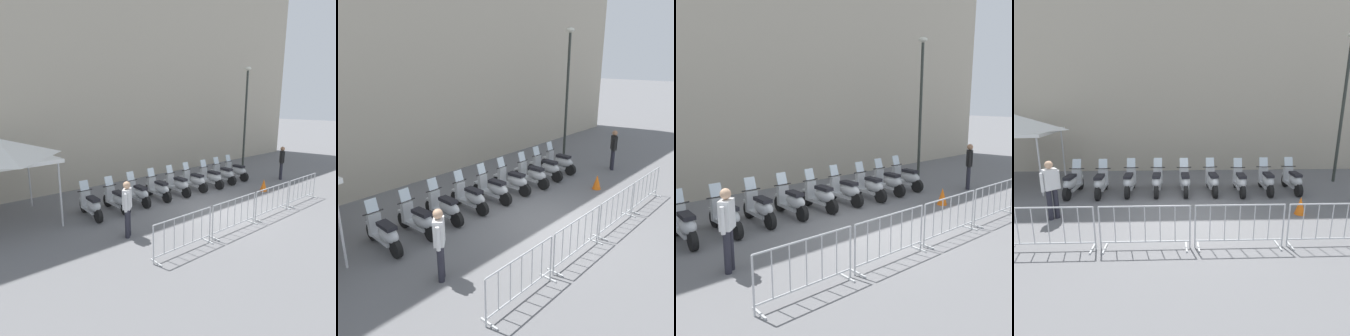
% 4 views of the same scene
% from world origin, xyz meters
% --- Properties ---
extents(ground_plane, '(120.00, 120.00, 0.00)m').
position_xyz_m(ground_plane, '(0.00, 0.00, 0.00)').
color(ground_plane, slate).
extents(building_facade, '(28.10, 4.66, 13.11)m').
position_xyz_m(building_facade, '(0.56, 6.93, 6.56)').
color(building_facade, '#B2A893').
rests_on(building_facade, ground).
extents(motorcycle_0, '(0.59, 1.72, 1.24)m').
position_xyz_m(motorcycle_0, '(-3.91, 2.45, 0.45)').
color(motorcycle_0, black).
rests_on(motorcycle_0, ground).
extents(motorcycle_1, '(0.56, 1.72, 1.24)m').
position_xyz_m(motorcycle_1, '(-2.89, 2.36, 0.45)').
color(motorcycle_1, black).
rests_on(motorcycle_1, ground).
extents(motorcycle_2, '(0.56, 1.73, 1.24)m').
position_xyz_m(motorcycle_2, '(-1.86, 2.39, 0.45)').
color(motorcycle_2, black).
rests_on(motorcycle_2, ground).
extents(motorcycle_3, '(0.57, 1.73, 1.24)m').
position_xyz_m(motorcycle_3, '(-0.84, 2.30, 0.45)').
color(motorcycle_3, black).
rests_on(motorcycle_3, ground).
extents(motorcycle_4, '(0.56, 1.73, 1.24)m').
position_xyz_m(motorcycle_4, '(0.18, 2.19, 0.45)').
color(motorcycle_4, black).
rests_on(motorcycle_4, ground).
extents(motorcycle_5, '(0.56, 1.72, 1.24)m').
position_xyz_m(motorcycle_5, '(1.20, 2.12, 0.45)').
color(motorcycle_5, black).
rests_on(motorcycle_5, ground).
extents(motorcycle_6, '(0.60, 1.72, 1.24)m').
position_xyz_m(motorcycle_6, '(2.21, 1.93, 0.45)').
color(motorcycle_6, black).
rests_on(motorcycle_6, ground).
extents(motorcycle_7, '(0.61, 1.72, 1.24)m').
position_xyz_m(motorcycle_7, '(3.23, 1.93, 0.45)').
color(motorcycle_7, black).
rests_on(motorcycle_7, ground).
extents(motorcycle_8, '(0.57, 1.73, 1.24)m').
position_xyz_m(motorcycle_8, '(4.26, 1.89, 0.45)').
color(motorcycle_8, black).
rests_on(motorcycle_8, ground).
extents(barrier_segment_0, '(2.08, 0.59, 1.07)m').
position_xyz_m(barrier_segment_0, '(-3.39, -1.47, 0.52)').
color(barrier_segment_0, '#B2B5B7').
rests_on(barrier_segment_0, ground).
extents(barrier_segment_1, '(2.08, 0.59, 1.07)m').
position_xyz_m(barrier_segment_1, '(-1.22, -1.65, 0.52)').
color(barrier_segment_1, '#B2B5B7').
rests_on(barrier_segment_1, ground).
extents(barrier_segment_2, '(2.08, 0.59, 1.07)m').
position_xyz_m(barrier_segment_2, '(0.94, -1.82, 0.52)').
color(barrier_segment_2, '#B2B5B7').
rests_on(barrier_segment_2, ground).
extents(barrier_segment_3, '(2.08, 0.59, 1.07)m').
position_xyz_m(barrier_segment_3, '(3.11, -2.00, 0.52)').
color(barrier_segment_3, '#B2B5B7').
rests_on(barrier_segment_3, ground).
extents(street_lamp, '(0.36, 0.36, 5.94)m').
position_xyz_m(street_lamp, '(6.75, 3.02, 3.57)').
color(street_lamp, '#2D332D').
rests_on(street_lamp, ground).
extents(officer_near_row_end, '(0.49, 0.37, 1.73)m').
position_xyz_m(officer_near_row_end, '(6.00, 0.27, 0.98)').
color(officer_near_row_end, '#23232D').
rests_on(officer_near_row_end, ground).
extents(officer_mid_plaza, '(0.43, 0.40, 1.73)m').
position_xyz_m(officer_mid_plaza, '(-3.90, 0.36, 0.98)').
color(officer_mid_plaza, '#23232D').
rests_on(officer_mid_plaza, ground).
extents(traffic_cone, '(0.32, 0.32, 0.55)m').
position_xyz_m(traffic_cone, '(3.41, -0.16, 0.28)').
color(traffic_cone, orange).
rests_on(traffic_cone, ground).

